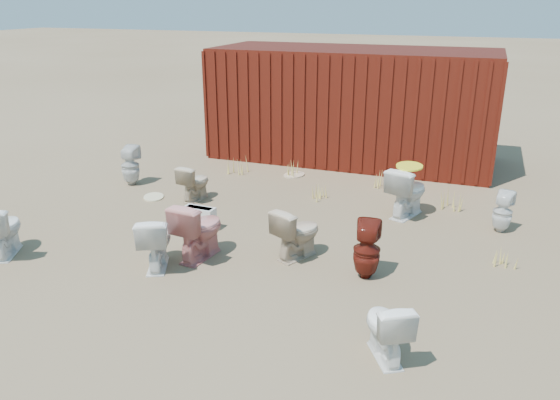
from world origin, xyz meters
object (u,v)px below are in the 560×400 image
(toilet_front_maroon, at_px, (367,250))
(toilet_back_yellowlid, at_px, (407,192))
(toilet_front_c, at_px, (155,241))
(toilet_back_beige_right, at_px, (297,233))
(loose_tank, at_px, (200,218))
(toilet_back_e, at_px, (503,212))
(shipping_container, at_px, (353,105))
(toilet_front_e, at_px, (386,328))
(toilet_back_a, at_px, (130,166))
(toilet_back_beige_left, at_px, (195,182))
(toilet_front_pink, at_px, (199,229))
(toilet_front_a, at_px, (2,230))

(toilet_front_maroon, bearing_deg, toilet_back_yellowlid, -99.53)
(toilet_front_c, xyz_separation_m, toilet_back_beige_right, (1.67, 0.94, -0.01))
(loose_tank, bearing_deg, toilet_back_e, 21.15)
(shipping_container, xyz_separation_m, toilet_back_yellowlid, (1.70, -3.17, -0.78))
(toilet_front_e, height_order, toilet_back_yellowlid, toilet_back_yellowlid)
(toilet_back_a, height_order, toilet_back_beige_left, toilet_back_a)
(toilet_front_pink, height_order, toilet_back_beige_left, toilet_front_pink)
(toilet_front_e, bearing_deg, toilet_front_pink, -56.29)
(toilet_front_a, xyz_separation_m, toilet_front_pink, (2.60, 0.88, 0.04))
(toilet_back_beige_right, bearing_deg, shipping_container, -58.77)
(toilet_front_e, distance_m, toilet_back_beige_right, 2.41)
(shipping_container, bearing_deg, toilet_back_yellowlid, -61.81)
(toilet_front_c, bearing_deg, toilet_front_e, 139.66)
(toilet_front_maroon, xyz_separation_m, toilet_back_yellowlid, (0.18, 2.35, 0.04))
(toilet_front_pink, relative_size, toilet_back_beige_left, 1.29)
(toilet_back_beige_right, xyz_separation_m, toilet_back_e, (2.67, 1.94, -0.04))
(toilet_front_c, xyz_separation_m, toilet_back_a, (-2.35, 2.82, 0.01))
(toilet_front_c, bearing_deg, toilet_back_beige_right, -175.28)
(toilet_front_maroon, bearing_deg, toilet_back_beige_right, -19.09)
(toilet_front_pink, distance_m, toilet_back_yellowlid, 3.56)
(toilet_back_a, relative_size, toilet_back_e, 1.18)
(toilet_back_yellowlid, bearing_deg, loose_tank, 49.78)
(toilet_front_maroon, relative_size, toilet_back_beige_right, 1.04)
(toilet_back_beige_right, bearing_deg, toilet_front_maroon, -168.07)
(toilet_back_beige_left, bearing_deg, toilet_back_e, -166.49)
(toilet_front_pink, xyz_separation_m, toilet_front_c, (-0.40, -0.46, -0.04))
(toilet_front_c, height_order, toilet_back_e, toilet_front_c)
(toilet_front_maroon, xyz_separation_m, toilet_back_a, (-5.04, 2.13, -0.00))
(toilet_back_a, xyz_separation_m, loose_tank, (2.27, -1.45, -0.21))
(toilet_front_c, xyz_separation_m, toilet_back_yellowlid, (2.87, 3.04, 0.05))
(shipping_container, bearing_deg, toilet_front_c, -100.66)
(toilet_front_c, height_order, toilet_back_a, toilet_back_a)
(shipping_container, distance_m, loose_tank, 5.10)
(toilet_back_yellowlid, distance_m, loose_tank, 3.40)
(shipping_container, relative_size, toilet_front_maroon, 7.81)
(toilet_back_beige_right, distance_m, loose_tank, 1.81)
(toilet_front_pink, relative_size, toilet_back_beige_right, 1.14)
(toilet_front_maroon, bearing_deg, loose_tank, -18.98)
(toilet_back_a, bearing_deg, toilet_back_e, 172.28)
(toilet_back_beige_right, height_order, loose_tank, toilet_back_beige_right)
(toilet_front_maroon, distance_m, toilet_front_e, 1.68)
(toilet_front_pink, distance_m, loose_tank, 1.05)
(toilet_back_yellowlid, bearing_deg, toilet_front_maroon, 105.91)
(toilet_front_c, bearing_deg, toilet_back_e, -171.12)
(toilet_back_beige_left, height_order, toilet_back_beige_right, toilet_back_beige_right)
(toilet_front_c, xyz_separation_m, toilet_back_e, (4.34, 2.87, -0.05))
(shipping_container, relative_size, toilet_front_pink, 7.17)
(toilet_back_yellowlid, xyz_separation_m, loose_tank, (-2.95, -1.67, -0.25))
(toilet_back_beige_left, xyz_separation_m, toilet_back_e, (5.12, 0.38, -0.00))
(shipping_container, distance_m, toilet_front_e, 7.45)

